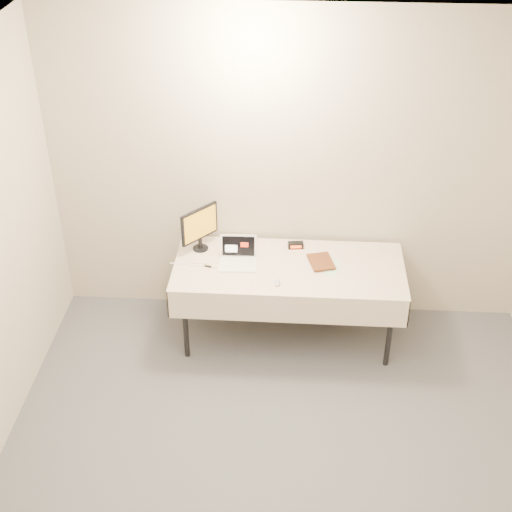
# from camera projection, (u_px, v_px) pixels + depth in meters

# --- Properties ---
(back_wall) EXTENTS (4.00, 0.10, 2.70)m
(back_wall) POSITION_uv_depth(u_px,v_px,m) (292.00, 172.00, 5.77)
(back_wall) COLOR beige
(back_wall) RESTS_ON ground
(table) EXTENTS (1.86, 0.81, 0.74)m
(table) POSITION_uv_depth(u_px,v_px,m) (289.00, 272.00, 5.77)
(table) COLOR black
(table) RESTS_ON ground
(laptop) EXTENTS (0.30, 0.26, 0.21)m
(laptop) POSITION_uv_depth(u_px,v_px,m) (238.00, 257.00, 5.75)
(laptop) COLOR white
(laptop) RESTS_ON table
(monitor) EXTENTS (0.26, 0.30, 0.38)m
(monitor) POSITION_uv_depth(u_px,v_px,m) (199.00, 226.00, 5.82)
(monitor) COLOR black
(monitor) RESTS_ON table
(book) EXTENTS (0.18, 0.07, 0.25)m
(book) POSITION_uv_depth(u_px,v_px,m) (311.00, 252.00, 5.68)
(book) COLOR brown
(book) RESTS_ON table
(alarm_clock) EXTENTS (0.13, 0.07, 0.05)m
(alarm_clock) POSITION_uv_depth(u_px,v_px,m) (296.00, 245.00, 5.94)
(alarm_clock) COLOR black
(alarm_clock) RESTS_ON table
(clicker) EXTENTS (0.05, 0.09, 0.02)m
(clicker) POSITION_uv_depth(u_px,v_px,m) (277.00, 282.00, 5.53)
(clicker) COLOR #BBBBBD
(clicker) RESTS_ON table
(paper_form) EXTENTS (0.15, 0.26, 0.00)m
(paper_form) POSITION_uv_depth(u_px,v_px,m) (332.00, 267.00, 5.72)
(paper_form) COLOR #BADCAF
(paper_form) RESTS_ON table
(usb_dongle) EXTENTS (0.06, 0.03, 0.01)m
(usb_dongle) POSITION_uv_depth(u_px,v_px,m) (208.00, 266.00, 5.72)
(usb_dongle) COLOR black
(usb_dongle) RESTS_ON table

